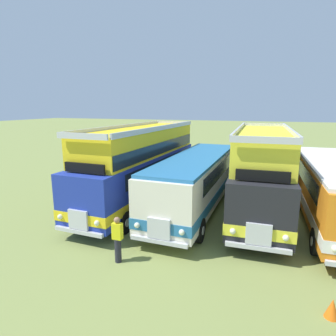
% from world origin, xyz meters
% --- Properties ---
extents(ground_plane, '(200.00, 200.00, 0.00)m').
position_xyz_m(ground_plane, '(0.00, 0.00, 0.00)').
color(ground_plane, olive).
extents(bus_first_in_row, '(2.90, 11.54, 4.52)m').
position_xyz_m(bus_first_in_row, '(-8.16, 0.04, 2.36)').
color(bus_first_in_row, '#1E339E').
rests_on(bus_first_in_row, ground).
extents(bus_second_in_row, '(2.74, 10.75, 2.99)m').
position_xyz_m(bus_second_in_row, '(-4.90, -0.11, 1.75)').
color(bus_second_in_row, silver).
rests_on(bus_second_in_row, ground).
extents(bus_third_in_row, '(2.87, 10.00, 4.52)m').
position_xyz_m(bus_third_in_row, '(-1.64, 0.30, 2.36)').
color(bus_third_in_row, black).
rests_on(bus_third_in_row, ground).
extents(bus_fourth_in_row, '(2.86, 10.90, 2.99)m').
position_xyz_m(bus_fourth_in_row, '(1.63, 0.43, 1.76)').
color(bus_fourth_in_row, orange).
rests_on(bus_fourth_in_row, ground).
extents(cone_near_end, '(0.36, 0.36, 0.55)m').
position_xyz_m(cone_near_end, '(0.56, -6.95, 0.28)').
color(cone_near_end, orange).
rests_on(cone_near_end, ground).
extents(marshal_person, '(0.36, 0.24, 1.73)m').
position_xyz_m(marshal_person, '(-6.22, -6.37, 0.89)').
color(marshal_person, '#23232D').
rests_on(marshal_person, ground).
extents(rope_fence_line, '(22.41, 0.08, 1.05)m').
position_xyz_m(rope_fence_line, '(0.00, 11.91, 0.66)').
color(rope_fence_line, '#8C704C').
rests_on(rope_fence_line, ground).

